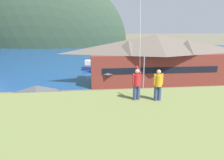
{
  "coord_description": "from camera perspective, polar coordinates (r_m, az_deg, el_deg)",
  "views": [
    {
      "loc": [
        -3.34,
        -18.86,
        11.31
      ],
      "look_at": [
        -0.16,
        9.0,
        4.01
      ],
      "focal_mm": 33.34,
      "sensor_mm": 36.0,
      "label": 1
    }
  ],
  "objects": [
    {
      "name": "person_companion",
      "position": [
        11.65,
        12.53,
        -1.09
      ],
      "size": [
        0.55,
        0.4,
        1.74
      ],
      "color": "#384770",
      "rests_on": "grassy_hill_foreground"
    },
    {
      "name": "moored_boat_outer_mooring",
      "position": [
        53.12,
        1.66,
        3.08
      ],
      "size": [
        3.25,
        8.37,
        2.16
      ],
      "color": "navy",
      "rests_on": "ground"
    },
    {
      "name": "storage_shed_waterside",
      "position": [
        39.9,
        -1.26,
        1.24
      ],
      "size": [
        6.2,
        4.48,
        4.05
      ],
      "color": "beige",
      "rests_on": "ground"
    },
    {
      "name": "parked_car_corner_spot",
      "position": [
        28.68,
        14.79,
        -6.85
      ],
      "size": [
        4.23,
        2.12,
        1.82
      ],
      "color": "black",
      "rests_on": "parking_lot_pad"
    },
    {
      "name": "ground_plane",
      "position": [
        22.24,
        3.16,
        -16.0
      ],
      "size": [
        600.0,
        600.0,
        0.0
      ],
      "primitive_type": "plane",
      "color": "#66604C"
    },
    {
      "name": "storage_shed_near_lot",
      "position": [
        24.76,
        -19.57,
        -6.85
      ],
      "size": [
        8.5,
        5.4,
        5.05
      ],
      "color": "#474C56",
      "rests_on": "ground"
    },
    {
      "name": "parked_car_mid_row_far",
      "position": [
        24.57,
        24.21,
        -11.43
      ],
      "size": [
        4.35,
        2.37,
        1.82
      ],
      "color": "navy",
      "rests_on": "parking_lot_pad"
    },
    {
      "name": "parked_car_front_row_end",
      "position": [
        27.66,
        -7.89,
        -7.3
      ],
      "size": [
        4.25,
        2.15,
        1.82
      ],
      "color": "slate",
      "rests_on": "parking_lot_pad"
    },
    {
      "name": "parking_lot_pad",
      "position": [
        26.59,
        1.34,
        -10.47
      ],
      "size": [
        40.0,
        20.0,
        0.1
      ],
      "primitive_type": "cube",
      "color": "gray",
      "rests_on": "ground"
    },
    {
      "name": "harbor_lodge",
      "position": [
        43.13,
        11.77,
        6.08
      ],
      "size": [
        27.62,
        9.04,
        9.75
      ],
      "color": "brown",
      "rests_on": "ground"
    },
    {
      "name": "wharf_dock",
      "position": [
        54.51,
        -2.44,
        2.97
      ],
      "size": [
        3.2,
        15.27,
        0.7
      ],
      "color": "#70604C",
      "rests_on": "ground"
    },
    {
      "name": "bay_water",
      "position": [
        79.73,
        -4.08,
        6.4
      ],
      "size": [
        360.0,
        84.0,
        0.03
      ],
      "primitive_type": "cube",
      "color": "navy",
      "rests_on": "ground"
    },
    {
      "name": "far_hill_east_peak",
      "position": [
        137.79,
        -14.8,
        9.4
      ],
      "size": [
        88.19,
        52.71,
        82.7
      ],
      "primitive_type": "ellipsoid",
      "color": "#334733",
      "rests_on": "ground"
    },
    {
      "name": "person_kite_flyer",
      "position": [
        11.56,
        6.81,
        -0.88
      ],
      "size": [
        0.52,
        0.7,
        1.86
      ],
      "color": "#384770",
      "rests_on": "grassy_hill_foreground"
    },
    {
      "name": "parked_car_front_row_silver",
      "position": [
        22.83,
        0.26,
        -12.07
      ],
      "size": [
        4.22,
        2.1,
        1.82
      ],
      "color": "#236633",
      "rests_on": "parking_lot_pad"
    },
    {
      "name": "parked_car_front_row_red",
      "position": [
        31.15,
        25.85,
        -6.14
      ],
      "size": [
        4.31,
        2.28,
        1.82
      ],
      "color": "black",
      "rests_on": "parking_lot_pad"
    },
    {
      "name": "parking_light_pole",
      "position": [
        31.36,
        8.63,
        1.08
      ],
      "size": [
        0.24,
        0.78,
        6.88
      ],
      "color": "#ADADB2",
      "rests_on": "parking_lot_pad"
    },
    {
      "name": "parked_car_mid_row_near",
      "position": [
        28.59,
        3.67,
        -6.44
      ],
      "size": [
        4.25,
        2.15,
        1.82
      ],
      "color": "#9EA3A8",
      "rests_on": "parking_lot_pad"
    },
    {
      "name": "moored_boat_wharfside",
      "position": [
        58.55,
        -6.37,
        4.08
      ],
      "size": [
        3.5,
        8.49,
        2.16
      ],
      "color": "navy",
      "rests_on": "ground"
    },
    {
      "name": "parked_car_back_row_right",
      "position": [
        29.04,
        -28.4,
        -7.92
      ],
      "size": [
        4.29,
        2.23,
        1.82
      ],
      "color": "navy",
      "rests_on": "parking_lot_pad"
    }
  ]
}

